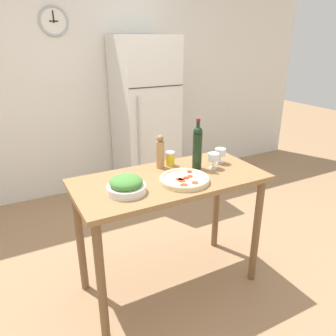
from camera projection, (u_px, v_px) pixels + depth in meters
ground_plane at (170, 283)px, 2.60m from camera, size 14.00×14.00×0.00m
wall_back at (87, 84)px, 3.81m from camera, size 6.40×0.08×2.60m
refrigerator at (145, 118)px, 3.88m from camera, size 0.64×0.69×1.84m
prep_counter at (170, 196)px, 2.31m from camera, size 1.33×0.64×0.91m
wine_bottle at (197, 147)px, 2.35m from camera, size 0.07×0.07×0.37m
wine_glass_near at (213, 158)px, 2.39m from camera, size 0.08×0.08×0.12m
wine_glass_far at (220, 153)px, 2.49m from camera, size 0.08×0.08×0.12m
pepper_mill at (160, 152)px, 2.39m from camera, size 0.06×0.06×0.25m
salad_bowl at (126, 185)px, 2.02m from camera, size 0.24×0.24×0.11m
homemade_pizza at (184, 179)px, 2.18m from camera, size 0.33×0.33×0.04m
salt_canister at (170, 159)px, 2.46m from camera, size 0.07×0.07×0.11m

